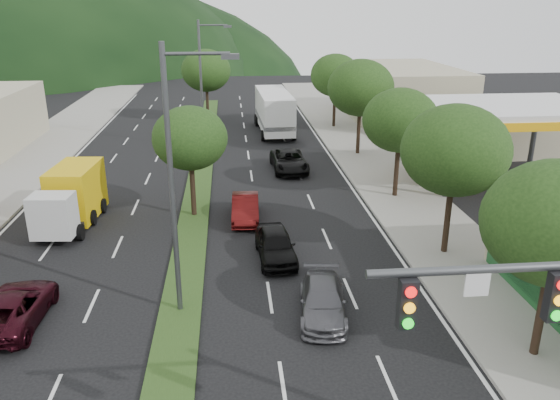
{
  "coord_description": "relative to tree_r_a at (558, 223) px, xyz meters",
  "views": [
    {
      "loc": [
        2.1,
        -10.55,
        11.14
      ],
      "look_at": [
        4.46,
        14.48,
        2.07
      ],
      "focal_mm": 35.0,
      "sensor_mm": 36.0,
      "label": 1
    }
  ],
  "objects": [
    {
      "name": "tree_med_far",
      "position": [
        -12.0,
        40.0,
        0.19
      ],
      "size": [
        4.8,
        4.8,
        6.94
      ],
      "color": "black",
      "rests_on": "median"
    },
    {
      "name": "tree_med_near",
      "position": [
        -12.0,
        14.0,
        -0.39
      ],
      "size": [
        4.0,
        4.0,
        6.02
      ],
      "color": "black",
      "rests_on": "median"
    },
    {
      "name": "tree_r_e",
      "position": [
        0.0,
        36.0,
        0.07
      ],
      "size": [
        4.6,
        4.6,
        6.71
      ],
      "color": "black",
      "rests_on": "sidewalk_right"
    },
    {
      "name": "car_queue_d",
      "position": [
        -5.79,
        22.27,
        -4.12
      ],
      "size": [
        2.48,
        5.1,
        1.4
      ],
      "primitive_type": "imported",
      "rotation": [
        0.0,
        0.0,
        0.03
      ],
      "color": "black",
      "rests_on": "ground"
    },
    {
      "name": "bldg_right_far",
      "position": [
        7.5,
        40.0,
        -2.22
      ],
      "size": [
        10.0,
        16.0,
        5.2
      ],
      "primitive_type": "cube",
      "color": "#AFA78B",
      "rests_on": "ground"
    },
    {
      "name": "streetlight_mid",
      "position": [
        -11.79,
        29.0,
        0.76
      ],
      "size": [
        2.6,
        0.25,
        10.0
      ],
      "color": "#47494C",
      "rests_on": "ground"
    },
    {
      "name": "motorhome",
      "position": [
        -5.81,
        34.66,
        -2.88
      ],
      "size": [
        3.26,
        9.57,
        3.64
      ],
      "rotation": [
        0.0,
        0.0,
        0.03
      ],
      "color": "silver",
      "rests_on": "ground"
    },
    {
      "name": "car_queue_c",
      "position": [
        -9.18,
        13.22,
        -4.15
      ],
      "size": [
        1.57,
        4.13,
        1.34
      ],
      "primitive_type": "imported",
      "rotation": [
        0.0,
        0.0,
        -0.04
      ],
      "color": "#490C0C",
      "rests_on": "ground"
    },
    {
      "name": "tree_r_b",
      "position": [
        -0.0,
        8.0,
        0.22
      ],
      "size": [
        4.8,
        4.8,
        6.94
      ],
      "color": "black",
      "rests_on": "sidewalk_right"
    },
    {
      "name": "tree_r_a",
      "position": [
        0.0,
        0.0,
        0.0
      ],
      "size": [
        4.6,
        4.6,
        6.63
      ],
      "color": "black",
      "rests_on": "sidewalk_right"
    },
    {
      "name": "median",
      "position": [
        -12.0,
        24.0,
        -4.76
      ],
      "size": [
        1.6,
        56.0,
        0.12
      ],
      "primitive_type": "cube",
      "color": "#233E16",
      "rests_on": "ground"
    },
    {
      "name": "sidewalk_left",
      "position": [
        -25.0,
        21.0,
        -4.75
      ],
      "size": [
        6.0,
        90.0,
        0.15
      ],
      "primitive_type": "cube",
      "color": "gray",
      "rests_on": "ground"
    },
    {
      "name": "sidewalk_right",
      "position": [
        0.5,
        21.0,
        -4.75
      ],
      "size": [
        5.0,
        90.0,
        0.15
      ],
      "primitive_type": "cube",
      "color": "gray",
      "rests_on": "ground"
    },
    {
      "name": "tree_r_c",
      "position": [
        0.0,
        16.0,
        -0.07
      ],
      "size": [
        4.4,
        4.4,
        6.48
      ],
      "color": "black",
      "rests_on": "sidewalk_right"
    },
    {
      "name": "streetlight_near",
      "position": [
        -11.79,
        4.0,
        0.76
      ],
      "size": [
        2.6,
        0.25,
        10.0
      ],
      "color": "#47494C",
      "rests_on": "ground"
    },
    {
      "name": "box_truck",
      "position": [
        -18.33,
        13.61,
        -3.42
      ],
      "size": [
        2.76,
        6.18,
        2.97
      ],
      "rotation": [
        0.0,
        0.0,
        3.06
      ],
      "color": "silver",
      "rests_on": "ground"
    },
    {
      "name": "tree_r_d",
      "position": [
        0.0,
        26.0,
        0.36
      ],
      "size": [
        5.0,
        5.0,
        7.17
      ],
      "color": "black",
      "rests_on": "sidewalk_right"
    },
    {
      "name": "car_queue_a",
      "position": [
        -7.96,
        8.22,
        -4.12
      ],
      "size": [
        1.87,
        4.22,
        1.41
      ],
      "primitive_type": "imported",
      "rotation": [
        0.0,
        0.0,
        0.05
      ],
      "color": "black",
      "rests_on": "ground"
    },
    {
      "name": "gas_canopy",
      "position": [
        7.0,
        18.0,
        -0.17
      ],
      "size": [
        12.2,
        8.2,
        5.25
      ],
      "color": "silver",
      "rests_on": "ground"
    },
    {
      "name": "suv_maroon",
      "position": [
        -17.99,
        3.76,
        -4.18
      ],
      "size": [
        2.3,
        4.7,
        1.28
      ],
      "primitive_type": "imported",
      "rotation": [
        0.0,
        0.0,
        3.11
      ],
      "color": "black",
      "rests_on": "ground"
    },
    {
      "name": "car_queue_b",
      "position": [
        -6.61,
        3.22,
        -4.22
      ],
      "size": [
        2.22,
        4.35,
        1.21
      ],
      "primitive_type": "imported",
      "rotation": [
        0.0,
        0.0,
        -0.13
      ],
      "color": "#535358",
      "rests_on": "ground"
    }
  ]
}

